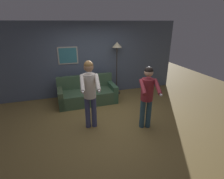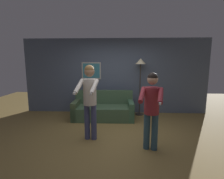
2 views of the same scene
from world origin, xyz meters
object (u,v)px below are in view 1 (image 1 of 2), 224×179
(person_standing_right, at_px, (147,93))
(torchiere_lamp, at_px, (117,51))
(person_standing_left, at_px, (90,89))
(couch, at_px, (87,94))

(person_standing_right, bearing_deg, torchiere_lamp, 89.25)
(person_standing_right, bearing_deg, person_standing_left, 162.48)
(torchiere_lamp, relative_size, person_standing_right, 1.19)
(couch, xyz_separation_m, torchiere_lamp, (1.20, 0.46, 1.33))
(couch, height_order, person_standing_right, person_standing_right)
(torchiere_lamp, height_order, person_standing_left, torchiere_lamp)
(couch, distance_m, person_standing_left, 1.73)
(torchiere_lamp, xyz_separation_m, person_standing_right, (-0.03, -2.41, -0.64))
(torchiere_lamp, bearing_deg, couch, -158.99)
(couch, height_order, person_standing_left, person_standing_left)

